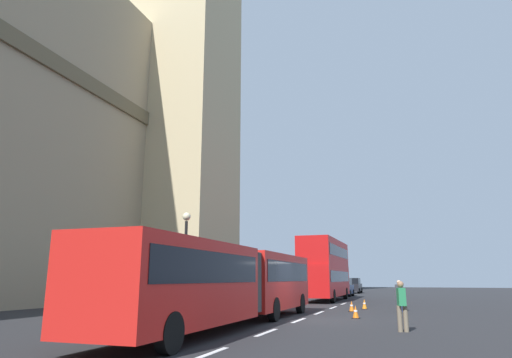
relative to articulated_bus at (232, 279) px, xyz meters
name	(u,v)px	position (x,y,z in m)	size (l,w,h in m)	color
ground_plane	(302,319)	(3.41, -1.99, -1.75)	(160.00, 160.00, 0.00)	#262628
lane_centre_marking	(299,320)	(2.85, -1.99, -1.74)	(29.80, 0.16, 0.01)	silver
articulated_bus	(232,279)	(0.00, 0.00, 0.00)	(16.54, 2.54, 2.90)	red
double_decker_bus	(325,267)	(20.75, 0.00, 0.96)	(10.82, 2.54, 4.90)	red
sedan_lead	(343,287)	(30.58, 0.00, -0.83)	(4.40, 1.86, 1.85)	navy
sedan_trailing	(353,286)	(40.96, 0.19, -0.83)	(4.40, 1.86, 1.85)	black
traffic_cone_west	(356,312)	(4.70, -4.21, -1.46)	(0.36, 0.36, 0.58)	black
traffic_cone_middle	(352,306)	(8.91, -3.52, -1.46)	(0.36, 0.36, 0.58)	black
traffic_cone_east	(364,304)	(11.22, -3.99, -1.46)	(0.36, 0.36, 0.58)	black
street_lamp	(185,254)	(4.50, 4.51, 1.31)	(0.44, 0.44, 5.27)	black
pedestrian_near_cones	(402,304)	(-0.07, -6.35, -0.83)	(0.44, 0.36, 1.69)	#726651
pedestrian_by_kerb	(400,295)	(9.56, -6.07, -0.83)	(0.46, 0.44, 1.69)	#262D4C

